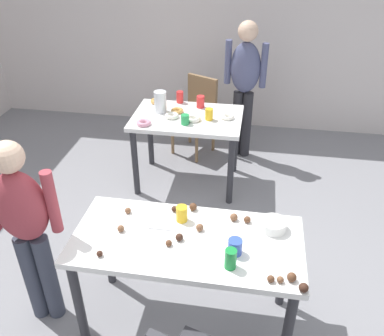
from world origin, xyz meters
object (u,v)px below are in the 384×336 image
(dining_table_near, at_px, (187,251))
(soda_can, at_px, (231,259))
(person_girl_near, at_px, (26,224))
(chair_far_table, at_px, (197,111))
(person_adult_far, at_px, (245,80))
(dining_table_far, at_px, (187,127))
(mixing_bowl, at_px, (273,225))
(pitcher_far, at_px, (160,102))

(dining_table_near, distance_m, soda_can, 0.37)
(person_girl_near, bearing_deg, dining_table_near, 5.40)
(dining_table_near, relative_size, chair_far_table, 1.59)
(person_adult_far, bearing_deg, person_girl_near, -115.39)
(dining_table_far, xyz_separation_m, mixing_bowl, (0.81, -1.54, 0.15))
(dining_table_far, height_order, soda_can, soda_can)
(person_girl_near, xyz_separation_m, mixing_bowl, (1.48, 0.26, -0.03))
(person_adult_far, xyz_separation_m, mixing_bowl, (0.30, -2.21, -0.12))
(dining_table_near, distance_m, chair_far_table, 2.44)
(person_girl_near, height_order, soda_can, person_girl_near)
(dining_table_far, height_order, chair_far_table, chair_far_table)
(dining_table_far, bearing_deg, mixing_bowl, -62.38)
(dining_table_far, bearing_deg, soda_can, -73.19)
(chair_far_table, height_order, person_adult_far, person_adult_far)
(dining_table_near, distance_m, mixing_bowl, 0.55)
(person_adult_far, distance_m, soda_can, 2.58)
(dining_table_near, bearing_deg, person_girl_near, -174.60)
(person_girl_near, distance_m, mixing_bowl, 1.50)
(dining_table_near, bearing_deg, soda_can, -34.13)
(person_girl_near, bearing_deg, pitcher_far, 77.88)
(chair_far_table, distance_m, person_girl_near, 2.61)
(person_girl_near, height_order, person_adult_far, person_adult_far)
(person_girl_near, xyz_separation_m, person_adult_far, (1.18, 2.48, 0.09))
(mixing_bowl, relative_size, soda_can, 1.34)
(person_girl_near, distance_m, soda_can, 1.25)
(person_girl_near, relative_size, person_adult_far, 0.91)
(person_girl_near, xyz_separation_m, soda_can, (1.25, -0.10, 0.00))
(dining_table_far, bearing_deg, dining_table_near, -80.16)
(mixing_bowl, bearing_deg, person_adult_far, 97.83)
(pitcher_far, bearing_deg, person_adult_far, 38.33)
(dining_table_far, xyz_separation_m, person_girl_near, (-0.67, -1.80, 0.18))
(person_girl_near, distance_m, pitcher_far, 1.91)
(dining_table_far, xyz_separation_m, pitcher_far, (-0.27, 0.06, 0.22))
(dining_table_far, bearing_deg, pitcher_far, 167.38)
(dining_table_near, xyz_separation_m, mixing_bowl, (0.51, 0.17, 0.14))
(chair_far_table, distance_m, pitcher_far, 0.78)
(soda_can, bearing_deg, person_girl_near, 175.61)
(dining_table_near, height_order, dining_table_far, same)
(chair_far_table, height_order, pitcher_far, pitcher_far)
(chair_far_table, height_order, mixing_bowl, chair_far_table)
(mixing_bowl, xyz_separation_m, soda_can, (-0.23, -0.36, 0.03))
(dining_table_far, relative_size, person_girl_near, 0.76)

